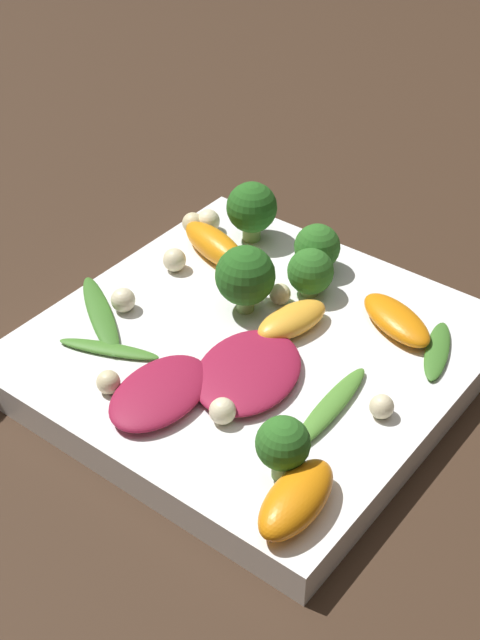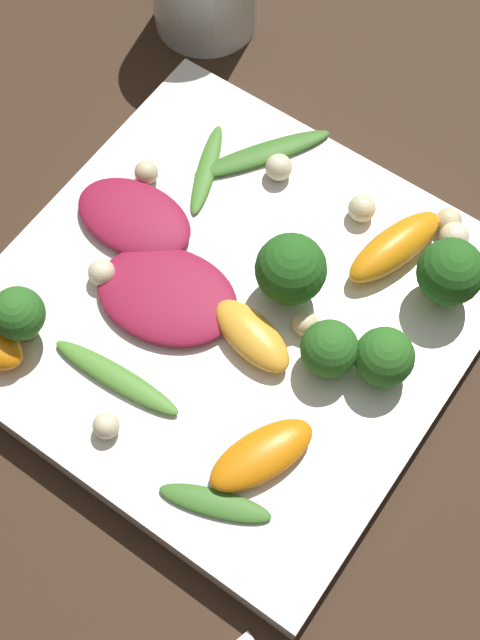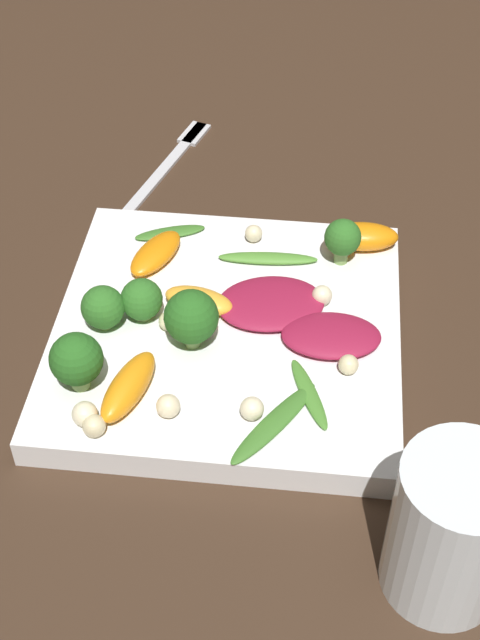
% 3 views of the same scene
% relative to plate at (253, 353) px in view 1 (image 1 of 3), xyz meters
% --- Properties ---
extents(ground_plane, '(2.40, 2.40, 0.00)m').
position_rel_plate_xyz_m(ground_plane, '(0.00, 0.00, -0.01)').
color(ground_plane, '#382619').
extents(plate, '(0.27, 0.27, 0.02)m').
position_rel_plate_xyz_m(plate, '(0.00, 0.00, 0.00)').
color(plate, white).
rests_on(plate, ground_plane).
extents(radicchio_leaf_0, '(0.08, 0.06, 0.01)m').
position_rel_plate_xyz_m(radicchio_leaf_0, '(0.08, -0.01, 0.02)').
color(radicchio_leaf_0, maroon).
rests_on(radicchio_leaf_0, plate).
extents(radicchio_leaf_1, '(0.10, 0.08, 0.01)m').
position_rel_plate_xyz_m(radicchio_leaf_1, '(0.03, 0.02, 0.02)').
color(radicchio_leaf_1, maroon).
rests_on(radicchio_leaf_1, plate).
extents(orange_segment_0, '(0.05, 0.07, 0.02)m').
position_rel_plate_xyz_m(orange_segment_0, '(-0.07, 0.07, 0.02)').
color(orange_segment_0, orange).
rests_on(orange_segment_0, plate).
extents(orange_segment_1, '(0.06, 0.04, 0.02)m').
position_rel_plate_xyz_m(orange_segment_1, '(-0.02, 0.01, 0.02)').
color(orange_segment_1, '#FCAD33').
rests_on(orange_segment_1, plate).
extents(orange_segment_2, '(0.04, 0.07, 0.02)m').
position_rel_plate_xyz_m(orange_segment_2, '(-0.06, -0.08, 0.02)').
color(orange_segment_2, orange).
rests_on(orange_segment_2, plate).
extents(orange_segment_3, '(0.06, 0.03, 0.02)m').
position_rel_plate_xyz_m(orange_segment_3, '(0.10, 0.11, 0.02)').
color(orange_segment_3, orange).
rests_on(orange_segment_3, plate).
extents(broccoli_floret_0, '(0.04, 0.04, 0.05)m').
position_rel_plate_xyz_m(broccoli_floret_0, '(-0.02, -0.03, 0.04)').
color(broccoli_floret_0, '#84AD5B').
rests_on(broccoli_floret_0, plate).
extents(broccoli_floret_1, '(0.03, 0.03, 0.04)m').
position_rel_plate_xyz_m(broccoli_floret_1, '(-0.07, 0.00, 0.03)').
color(broccoli_floret_1, '#7A9E51').
rests_on(broccoli_floret_1, plate).
extents(broccoli_floret_2, '(0.03, 0.03, 0.04)m').
position_rel_plate_xyz_m(broccoli_floret_2, '(-0.09, -0.01, 0.03)').
color(broccoli_floret_2, '#84AD5B').
rests_on(broccoli_floret_2, plate).
extents(broccoli_floret_3, '(0.03, 0.03, 0.04)m').
position_rel_plate_xyz_m(broccoli_floret_3, '(0.09, 0.09, 0.04)').
color(broccoli_floret_3, '#7A9E51').
rests_on(broccoli_floret_3, plate).
extents(broccoli_floret_4, '(0.04, 0.04, 0.05)m').
position_rel_plate_xyz_m(broccoli_floret_4, '(-0.10, -0.08, 0.04)').
color(broccoli_floret_4, '#7A9E51').
rests_on(broccoli_floret_4, plate).
extents(arugula_sprig_0, '(0.08, 0.02, 0.01)m').
position_rel_plate_xyz_m(arugula_sprig_0, '(0.03, 0.08, 0.02)').
color(arugula_sprig_0, '#518E33').
rests_on(arugula_sprig_0, plate).
extents(arugula_sprig_1, '(0.04, 0.07, 0.00)m').
position_rel_plate_xyz_m(arugula_sprig_1, '(0.07, -0.07, 0.01)').
color(arugula_sprig_1, '#47842D').
rests_on(arugula_sprig_1, plate).
extents(arugula_sprig_2, '(0.07, 0.09, 0.01)m').
position_rel_plate_xyz_m(arugula_sprig_2, '(0.05, -0.10, 0.01)').
color(arugula_sprig_2, '#3D7528').
rests_on(arugula_sprig_2, plate).
extents(arugula_sprig_3, '(0.06, 0.04, 0.00)m').
position_rel_plate_xyz_m(arugula_sprig_3, '(-0.06, 0.10, 0.01)').
color(arugula_sprig_3, '#3D7528').
rests_on(arugula_sprig_3, plate).
extents(macadamia_nut_0, '(0.02, 0.02, 0.02)m').
position_rel_plate_xyz_m(macadamia_nut_0, '(-0.08, -0.12, 0.02)').
color(macadamia_nut_0, beige).
rests_on(macadamia_nut_0, plate).
extents(macadamia_nut_1, '(0.02, 0.02, 0.02)m').
position_rel_plate_xyz_m(macadamia_nut_1, '(-0.03, -0.10, 0.02)').
color(macadamia_nut_1, beige).
rests_on(macadamia_nut_1, plate).
extents(macadamia_nut_2, '(0.02, 0.02, 0.02)m').
position_rel_plate_xyz_m(macadamia_nut_2, '(0.03, -0.09, 0.02)').
color(macadamia_nut_2, beige).
rests_on(macadamia_nut_2, plate).
extents(macadamia_nut_3, '(0.02, 0.02, 0.02)m').
position_rel_plate_xyz_m(macadamia_nut_3, '(0.10, -0.04, 0.02)').
color(macadamia_nut_3, beige).
rests_on(macadamia_nut_3, plate).
extents(macadamia_nut_4, '(0.02, 0.02, 0.02)m').
position_rel_plate_xyz_m(macadamia_nut_4, '(0.07, 0.03, 0.02)').
color(macadamia_nut_4, beige).
rests_on(macadamia_nut_4, plate).
extents(macadamia_nut_5, '(0.02, 0.02, 0.02)m').
position_rel_plate_xyz_m(macadamia_nut_5, '(-0.04, -0.01, 0.02)').
color(macadamia_nut_5, beige).
rests_on(macadamia_nut_5, plate).
extents(macadamia_nut_6, '(0.02, 0.02, 0.02)m').
position_rel_plate_xyz_m(macadamia_nut_6, '(-0.09, -0.11, 0.02)').
color(macadamia_nut_6, beige).
rests_on(macadamia_nut_6, plate).
extents(macadamia_nut_7, '(0.02, 0.02, 0.02)m').
position_rel_plate_xyz_m(macadamia_nut_7, '(0.01, 0.10, 0.02)').
color(macadamia_nut_7, beige).
rests_on(macadamia_nut_7, plate).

